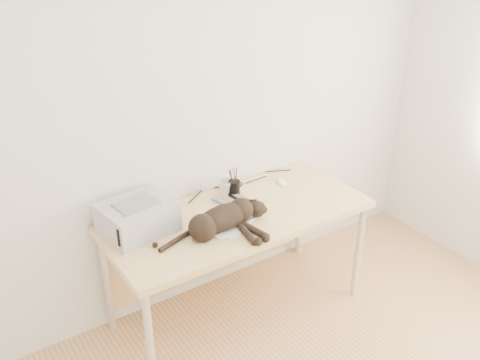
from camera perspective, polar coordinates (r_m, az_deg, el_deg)
wall_back at (r=3.23m, az=-3.76°, el=7.74°), size 3.50×0.00×3.50m
desk at (r=3.32m, az=-1.01°, el=-4.92°), size 1.60×0.70×0.74m
printer at (r=3.04m, az=-10.87°, el=-3.91°), size 0.42×0.37×0.18m
papers at (r=3.10m, az=-1.28°, el=-4.55°), size 0.38×0.32×0.01m
cat at (r=2.99m, az=-2.05°, el=-4.34°), size 0.70×0.32×0.16m
mug at (r=3.38m, az=-1.54°, el=-0.76°), size 0.14×0.14×0.10m
pen_cup at (r=3.37m, az=-0.63°, el=-0.81°), size 0.07×0.07×0.19m
remote_grey at (r=3.28m, az=-1.60°, el=-2.46°), size 0.09×0.20×0.02m
remote_black at (r=3.34m, az=-0.17°, el=-1.87°), size 0.07×0.18×0.02m
mouse at (r=3.54m, az=4.43°, el=-0.04°), size 0.09×0.12×0.03m
cable_tangle at (r=3.42m, az=-3.06°, el=-1.27°), size 1.36×0.07×0.01m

